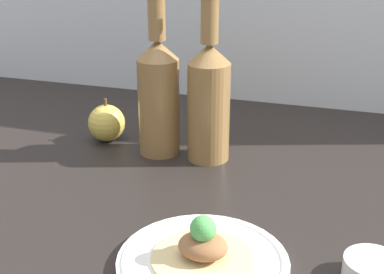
# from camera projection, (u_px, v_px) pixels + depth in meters

# --- Properties ---
(ground_plane) EXTENTS (1.80, 1.10, 0.04)m
(ground_plane) POSITION_uv_depth(u_px,v_px,m) (181.00, 208.00, 0.87)
(ground_plane) COLOR black
(plate) EXTENTS (0.22, 0.22, 0.01)m
(plate) POSITION_uv_depth(u_px,v_px,m) (203.00, 262.00, 0.69)
(plate) COLOR white
(plate) RESTS_ON ground_plane
(plated_food) EXTENTS (0.13, 0.13, 0.06)m
(plated_food) POSITION_uv_depth(u_px,v_px,m) (203.00, 247.00, 0.68)
(plated_food) COLOR #D6BC7F
(plated_food) RESTS_ON plate
(cider_bottle_left) EXTENTS (0.08, 0.08, 0.31)m
(cider_bottle_left) POSITION_uv_depth(u_px,v_px,m) (159.00, 92.00, 0.99)
(cider_bottle_left) COLOR olive
(cider_bottle_left) RESTS_ON ground_plane
(cider_bottle_right) EXTENTS (0.08, 0.08, 0.31)m
(cider_bottle_right) POSITION_uv_depth(u_px,v_px,m) (211.00, 97.00, 0.96)
(cider_bottle_right) COLOR olive
(cider_bottle_right) RESTS_ON ground_plane
(apple) EXTENTS (0.07, 0.07, 0.09)m
(apple) POSITION_uv_depth(u_px,v_px,m) (107.00, 123.00, 1.08)
(apple) COLOR gold
(apple) RESTS_ON ground_plane
(dipping_bowl) EXTENTS (0.07, 0.07, 0.03)m
(dipping_bowl) POSITION_uv_depth(u_px,v_px,m) (373.00, 270.00, 0.66)
(dipping_bowl) COLOR silver
(dipping_bowl) RESTS_ON ground_plane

